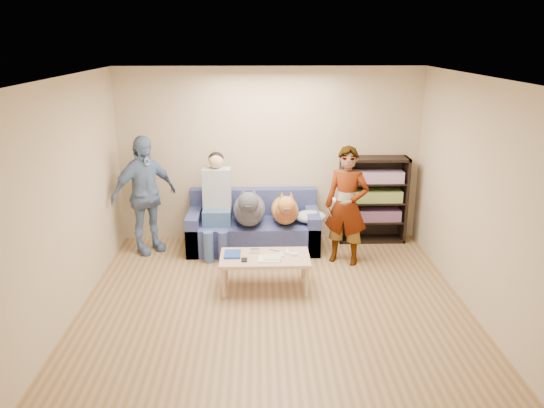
{
  "coord_description": "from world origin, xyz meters",
  "views": [
    {
      "loc": [
        -0.17,
        -5.26,
        3.0
      ],
      "look_at": [
        0.0,
        1.2,
        0.95
      ],
      "focal_mm": 35.0,
      "sensor_mm": 36.0,
      "label": 1
    }
  ],
  "objects_px": {
    "notebook_blue": "(232,254)",
    "dog_tan": "(285,210)",
    "camera_silver": "(255,251)",
    "coffee_table": "(265,260)",
    "bookshelf": "(373,198)",
    "person_standing_right": "(347,206)",
    "person_seated": "(217,200)",
    "sofa": "(254,229)",
    "dog_gray": "(249,208)",
    "person_standing_left": "(144,195)"
  },
  "relations": [
    {
      "from": "sofa",
      "to": "dog_gray",
      "type": "distance_m",
      "value": 0.44
    },
    {
      "from": "person_standing_left",
      "to": "dog_gray",
      "type": "xyz_separation_m",
      "value": [
        1.49,
        -0.08,
        -0.19
      ]
    },
    {
      "from": "person_seated",
      "to": "dog_tan",
      "type": "xyz_separation_m",
      "value": [
        0.98,
        -0.03,
        -0.14
      ]
    },
    {
      "from": "person_standing_right",
      "to": "dog_tan",
      "type": "xyz_separation_m",
      "value": [
        -0.81,
        0.42,
        -0.18
      ]
    },
    {
      "from": "person_seated",
      "to": "dog_gray",
      "type": "distance_m",
      "value": 0.48
    },
    {
      "from": "notebook_blue",
      "to": "camera_silver",
      "type": "xyz_separation_m",
      "value": [
        0.28,
        0.07,
        0.01
      ]
    },
    {
      "from": "coffee_table",
      "to": "person_standing_right",
      "type": "bearing_deg",
      "value": 34.68
    },
    {
      "from": "camera_silver",
      "to": "person_standing_left",
      "type": "bearing_deg",
      "value": 144.68
    },
    {
      "from": "person_seated",
      "to": "coffee_table",
      "type": "height_order",
      "value": "person_seated"
    },
    {
      "from": "person_standing_right",
      "to": "notebook_blue",
      "type": "bearing_deg",
      "value": -131.0
    },
    {
      "from": "person_standing_left",
      "to": "notebook_blue",
      "type": "xyz_separation_m",
      "value": [
        1.3,
        -1.19,
        -0.42
      ]
    },
    {
      "from": "sofa",
      "to": "dog_tan",
      "type": "xyz_separation_m",
      "value": [
        0.46,
        -0.16,
        0.35
      ]
    },
    {
      "from": "bookshelf",
      "to": "coffee_table",
      "type": "bearing_deg",
      "value": -136.14
    },
    {
      "from": "person_standing_right",
      "to": "camera_silver",
      "type": "height_order",
      "value": "person_standing_right"
    },
    {
      "from": "notebook_blue",
      "to": "person_standing_right",
      "type": "bearing_deg",
      "value": 25.48
    },
    {
      "from": "bookshelf",
      "to": "sofa",
      "type": "bearing_deg",
      "value": -172.6
    },
    {
      "from": "notebook_blue",
      "to": "sofa",
      "type": "relative_size",
      "value": 0.14
    },
    {
      "from": "person_standing_right",
      "to": "person_seated",
      "type": "distance_m",
      "value": 1.84
    },
    {
      "from": "camera_silver",
      "to": "coffee_table",
      "type": "bearing_deg",
      "value": -45.0
    },
    {
      "from": "person_standing_right",
      "to": "person_seated",
      "type": "xyz_separation_m",
      "value": [
        -1.79,
        0.45,
        -0.04
      ]
    },
    {
      "from": "dog_gray",
      "to": "dog_tan",
      "type": "height_order",
      "value": "dog_gray"
    },
    {
      "from": "dog_tan",
      "to": "dog_gray",
      "type": "bearing_deg",
      "value": -175.55
    },
    {
      "from": "notebook_blue",
      "to": "camera_silver",
      "type": "relative_size",
      "value": 2.36
    },
    {
      "from": "camera_silver",
      "to": "coffee_table",
      "type": "height_order",
      "value": "camera_silver"
    },
    {
      "from": "sofa",
      "to": "bookshelf",
      "type": "bearing_deg",
      "value": 7.4
    },
    {
      "from": "person_standing_left",
      "to": "sofa",
      "type": "relative_size",
      "value": 0.9
    },
    {
      "from": "notebook_blue",
      "to": "dog_tan",
      "type": "bearing_deg",
      "value": 58.25
    },
    {
      "from": "dog_gray",
      "to": "bookshelf",
      "type": "bearing_deg",
      "value": 13.12
    },
    {
      "from": "person_standing_right",
      "to": "camera_silver",
      "type": "distance_m",
      "value": 1.45
    },
    {
      "from": "person_seated",
      "to": "dog_gray",
      "type": "bearing_deg",
      "value": -8.88
    },
    {
      "from": "dog_gray",
      "to": "dog_tan",
      "type": "bearing_deg",
      "value": 4.45
    },
    {
      "from": "sofa",
      "to": "coffee_table",
      "type": "xyz_separation_m",
      "value": [
        0.15,
        -1.35,
        0.09
      ]
    },
    {
      "from": "coffee_table",
      "to": "bookshelf",
      "type": "distance_m",
      "value": 2.31
    },
    {
      "from": "coffee_table",
      "to": "bookshelf",
      "type": "xyz_separation_m",
      "value": [
        1.65,
        1.59,
        0.31
      ]
    },
    {
      "from": "person_standing_right",
      "to": "coffee_table",
      "type": "height_order",
      "value": "person_standing_right"
    },
    {
      "from": "person_standing_left",
      "to": "bookshelf",
      "type": "xyz_separation_m",
      "value": [
        3.35,
        0.35,
        -0.17
      ]
    },
    {
      "from": "sofa",
      "to": "coffee_table",
      "type": "distance_m",
      "value": 1.36
    },
    {
      "from": "dog_gray",
      "to": "bookshelf",
      "type": "distance_m",
      "value": 1.91
    },
    {
      "from": "dog_tan",
      "to": "coffee_table",
      "type": "relative_size",
      "value": 1.05
    },
    {
      "from": "camera_silver",
      "to": "sofa",
      "type": "relative_size",
      "value": 0.06
    },
    {
      "from": "person_standing_right",
      "to": "coffee_table",
      "type": "xyz_separation_m",
      "value": [
        -1.12,
        -0.77,
        -0.44
      ]
    },
    {
      "from": "notebook_blue",
      "to": "person_seated",
      "type": "height_order",
      "value": "person_seated"
    },
    {
      "from": "camera_silver",
      "to": "dog_tan",
      "type": "height_order",
      "value": "dog_tan"
    },
    {
      "from": "dog_tan",
      "to": "camera_silver",
      "type": "bearing_deg",
      "value": -111.72
    },
    {
      "from": "bookshelf",
      "to": "person_standing_right",
      "type": "bearing_deg",
      "value": -123.27
    },
    {
      "from": "camera_silver",
      "to": "coffee_table",
      "type": "xyz_separation_m",
      "value": [
        0.12,
        -0.12,
        -0.07
      ]
    },
    {
      "from": "notebook_blue",
      "to": "bookshelf",
      "type": "bearing_deg",
      "value": 36.83
    },
    {
      "from": "person_standing_left",
      "to": "coffee_table",
      "type": "relative_size",
      "value": 1.55
    },
    {
      "from": "person_standing_right",
      "to": "sofa",
      "type": "bearing_deg",
      "value": 178.97
    },
    {
      "from": "person_standing_right",
      "to": "dog_gray",
      "type": "relative_size",
      "value": 1.27
    }
  ]
}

